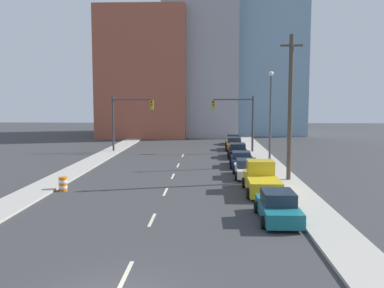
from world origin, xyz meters
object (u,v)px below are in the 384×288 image
object	(u,v)px
traffic_signal_right	(241,116)
traffic_barrel	(63,184)
sedan_orange	(234,144)
pickup_truck_yellow	(261,180)
sedan_white	(247,169)
street_lamp	(270,112)
sedan_tan	(233,140)
traffic_signal_left	(125,116)
sedan_teal	(278,207)
utility_pole_right_mid	(290,107)
sedan_navy	(241,160)
sedan_black	(237,151)

from	to	relation	value
traffic_signal_right	traffic_barrel	size ratio (longest dim) A/B	6.86
traffic_signal_right	sedan_orange	size ratio (longest dim) A/B	1.42
traffic_barrel	pickup_truck_yellow	bearing A→B (deg)	0.49
pickup_truck_yellow	sedan_white	size ratio (longest dim) A/B	1.20
street_lamp	sedan_tan	size ratio (longest dim) A/B	1.98
traffic_signal_right	sedan_orange	world-z (taller)	traffic_signal_right
sedan_tan	pickup_truck_yellow	bearing A→B (deg)	-86.53
traffic_signal_left	sedan_teal	xyz separation A→B (m)	(13.32, -27.88, -3.57)
sedan_tan	sedan_teal	bearing A→B (deg)	-86.50
utility_pole_right_mid	sedan_white	bearing A→B (deg)	150.62
street_lamp	sedan_navy	xyz separation A→B (m)	(-2.56, 0.17, -4.35)
traffic_signal_left	sedan_tan	xyz separation A→B (m)	(13.12, 9.15, -3.62)
traffic_signal_right	sedan_navy	xyz separation A→B (m)	(-0.69, -10.29, -3.62)
sedan_navy	sedan_black	xyz separation A→B (m)	(0.07, 6.31, 0.04)
utility_pole_right_mid	sedan_teal	size ratio (longest dim) A/B	2.34
street_lamp	traffic_signal_right	bearing A→B (deg)	100.12
sedan_teal	pickup_truck_yellow	xyz separation A→B (m)	(-0.05, 6.57, 0.15)
sedan_black	sedan_navy	bearing A→B (deg)	-89.38
sedan_teal	sedan_tan	bearing A→B (deg)	89.82
traffic_barrel	sedan_teal	distance (m)	14.75
traffic_signal_right	pickup_truck_yellow	size ratio (longest dim) A/B	1.18
traffic_barrel	pickup_truck_yellow	distance (m)	13.22
street_lamp	sedan_black	world-z (taller)	street_lamp
traffic_signal_right	traffic_barrel	bearing A→B (deg)	-122.01
street_lamp	sedan_navy	bearing A→B (deg)	176.11
street_lamp	sedan_teal	size ratio (longest dim) A/B	1.87
traffic_barrel	sedan_tan	xyz separation A→B (m)	(13.06, 30.57, 0.15)
traffic_signal_right	pickup_truck_yellow	world-z (taller)	traffic_signal_right
traffic_signal_left	sedan_black	xyz separation A→B (m)	(12.83, -3.99, -3.57)
street_lamp	sedan_tan	bearing A→B (deg)	96.39
traffic_signal_right	sedan_tan	xyz separation A→B (m)	(-0.33, 9.15, -3.62)
traffic_signal_right	traffic_barrel	world-z (taller)	traffic_signal_right
traffic_signal_left	traffic_barrel	size ratio (longest dim) A/B	6.86
traffic_barrel	sedan_orange	bearing A→B (deg)	62.09
traffic_signal_right	street_lamp	bearing A→B (deg)	-79.88
sedan_navy	sedan_black	bearing A→B (deg)	91.08
sedan_teal	sedan_navy	xyz separation A→B (m)	(-0.56, 17.58, -0.05)
traffic_signal_right	sedan_orange	distance (m)	4.49
traffic_barrel	sedan_navy	bearing A→B (deg)	41.22
sedan_white	sedan_navy	distance (m)	5.45
utility_pole_right_mid	sedan_black	bearing A→B (deg)	102.33
sedan_teal	pickup_truck_yellow	size ratio (longest dim) A/B	0.83
sedan_white	traffic_barrel	bearing A→B (deg)	-156.16
utility_pole_right_mid	sedan_orange	xyz separation A→B (m)	(-2.93, 20.10, -4.82)
utility_pole_right_mid	sedan_black	world-z (taller)	utility_pole_right_mid
sedan_white	street_lamp	bearing A→B (deg)	64.30
traffic_signal_right	utility_pole_right_mid	size ratio (longest dim) A/B	0.60
sedan_navy	sedan_orange	world-z (taller)	sedan_orange
traffic_barrel	sedan_teal	xyz separation A→B (m)	(13.26, -6.46, 0.21)
street_lamp	sedan_orange	world-z (taller)	street_lamp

